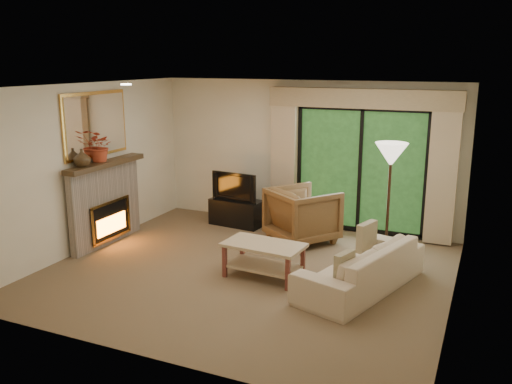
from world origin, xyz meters
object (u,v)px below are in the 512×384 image
at_px(armchair, 303,215).
at_px(coffee_table, 264,260).
at_px(media_console, 237,212).
at_px(sofa, 361,266).

bearing_deg(armchair, coffee_table, 126.54).
relative_size(media_console, sofa, 0.46).
relative_size(media_console, coffee_table, 0.87).
bearing_deg(media_console, coffee_table, -49.75).
height_order(armchair, sofa, armchair).
xyz_separation_m(sofa, coffee_table, (-1.31, -0.17, -0.06)).
bearing_deg(coffee_table, sofa, 11.97).
relative_size(armchair, coffee_table, 0.91).
height_order(armchair, coffee_table, armchair).
height_order(media_console, coffee_table, coffee_table).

